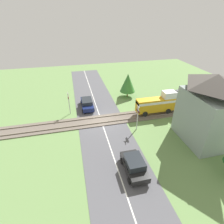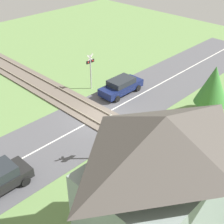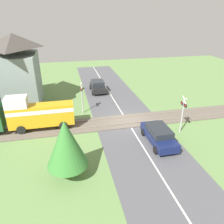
{
  "view_description": "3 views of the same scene",
  "coord_description": "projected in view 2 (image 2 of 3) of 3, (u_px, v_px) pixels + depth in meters",
  "views": [
    {
      "loc": [
        20.18,
        -3.28,
        13.26
      ],
      "look_at": [
        0.0,
        1.55,
        1.2
      ],
      "focal_mm": 28.0,
      "sensor_mm": 36.0,
      "label": 1
    },
    {
      "loc": [
        14.24,
        15.42,
        13.7
      ],
      "look_at": [
        0.0,
        1.55,
        1.2
      ],
      "focal_mm": 50.0,
      "sensor_mm": 36.0,
      "label": 2
    },
    {
      "loc": [
        -18.5,
        5.66,
        9.98
      ],
      "look_at": [
        0.0,
        1.55,
        1.2
      ],
      "focal_mm": 35.0,
      "sensor_mm": 36.0,
      "label": 3
    }
  ],
  "objects": [
    {
      "name": "tree_roadside_hedge",
      "position": [
        213.0,
        85.0,
        24.26
      ],
      "size": [
        2.62,
        2.62,
        4.15
      ],
      "color": "brown",
      "rests_on": "ground_plane"
    },
    {
      "name": "pedestrian_by_station",
      "position": [
        218.0,
        209.0,
        16.29
      ],
      "size": [
        0.39,
        0.39,
        1.57
      ],
      "color": "gold",
      "rests_on": "ground_plane"
    },
    {
      "name": "track_bed",
      "position": [
        98.0,
        117.0,
        25.0
      ],
      "size": [
        2.8,
        48.0,
        0.24
      ],
      "color": "#665B51",
      "rests_on": "ground_plane"
    },
    {
      "name": "road_surface",
      "position": [
        98.0,
        117.0,
        25.03
      ],
      "size": [
        48.0,
        6.4,
        0.02
      ],
      "color": "#515156",
      "rests_on": "ground_plane"
    },
    {
      "name": "station_building",
      "position": [
        157.0,
        200.0,
        12.71
      ],
      "size": [
        6.26,
        4.38,
        7.97
      ],
      "color": "gray",
      "rests_on": "ground_plane"
    },
    {
      "name": "crossing_signal_east_approach",
      "position": [
        108.0,
        132.0,
        19.64
      ],
      "size": [
        0.9,
        0.18,
        3.41
      ],
      "color": "#B7B7B7",
      "rests_on": "ground_plane"
    },
    {
      "name": "crossing_signal_west_approach",
      "position": [
        90.0,
        67.0,
        28.12
      ],
      "size": [
        0.9,
        0.18,
        3.41
      ],
      "color": "#B7B7B7",
      "rests_on": "ground_plane"
    },
    {
      "name": "car_near_crossing",
      "position": [
        121.0,
        86.0,
        28.06
      ],
      "size": [
        4.3,
        1.85,
        1.44
      ],
      "color": "#141E4C",
      "rests_on": "ground_plane"
    },
    {
      "name": "ground_plane",
      "position": [
        98.0,
        117.0,
        25.03
      ],
      "size": [
        60.0,
        60.0,
        0.0
      ],
      "primitive_type": "plane",
      "color": "#66894C"
    }
  ]
}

